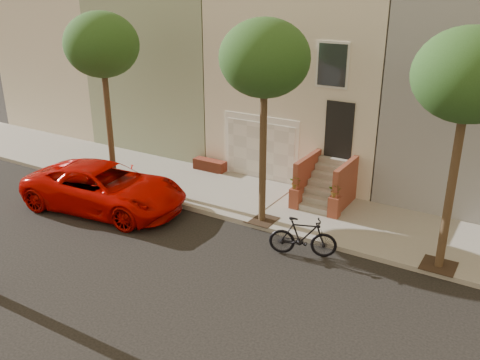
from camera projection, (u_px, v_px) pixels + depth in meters
The scene contains 8 objects.
ground at pixel (160, 269), 13.98m from camera, with size 90.00×90.00×0.00m, color black.
sidewalk at pixel (257, 200), 18.21m from camera, with size 40.00×3.70×0.15m, color gray.
house_row at pixel (326, 76), 21.57m from camera, with size 33.10×11.70×7.00m.
tree_left at pixel (102, 46), 17.86m from camera, with size 2.70×2.57×6.30m.
tree_mid at pixel (264, 60), 14.70m from camera, with size 2.70×2.57×6.30m.
tree_right at pixel (469, 77), 12.03m from camera, with size 2.70×2.57×6.30m.
pickup_truck at pixel (105, 188), 17.43m from camera, with size 2.63×5.70×1.58m, color #BD0500.
motorcycle at pixel (303, 237), 14.52m from camera, with size 0.55×1.94×1.17m, color black.
Camera 1 is at (8.19, -9.23, 7.35)m, focal length 38.26 mm.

